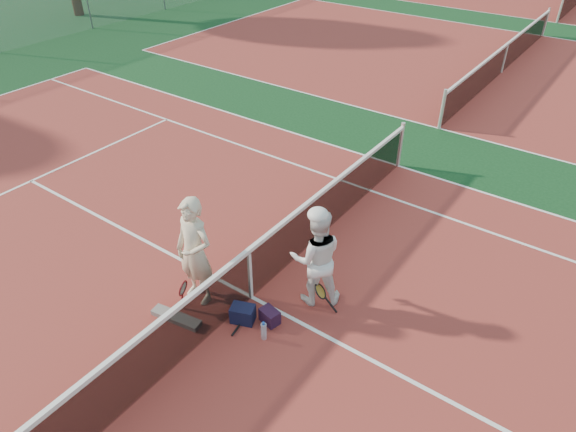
{
  "coord_description": "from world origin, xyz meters",
  "views": [
    {
      "loc": [
        4.13,
        -4.68,
        5.95
      ],
      "look_at": [
        0.0,
        1.04,
        1.05
      ],
      "focal_mm": 32.0,
      "sensor_mm": 36.0,
      "label": 1
    }
  ],
  "objects_px": {
    "racket_black_held": "(320,298)",
    "water_bottle": "(264,331)",
    "net_main": "(250,274)",
    "racket_red": "(184,296)",
    "player_a": "(195,252)",
    "sports_bag_purple": "(270,316)",
    "racket_spare": "(246,315)",
    "player_b": "(316,258)",
    "sports_bag_navy": "(243,314)"
  },
  "relations": [
    {
      "from": "player_b",
      "to": "racket_black_held",
      "type": "distance_m",
      "value": 0.66
    },
    {
      "from": "player_a",
      "to": "racket_spare",
      "type": "bearing_deg",
      "value": 6.61
    },
    {
      "from": "racket_black_held",
      "to": "water_bottle",
      "type": "height_order",
      "value": "racket_black_held"
    },
    {
      "from": "sports_bag_navy",
      "to": "water_bottle",
      "type": "xyz_separation_m",
      "value": [
        0.49,
        -0.1,
        0.01
      ]
    },
    {
      "from": "sports_bag_navy",
      "to": "sports_bag_purple",
      "type": "height_order",
      "value": "sports_bag_navy"
    },
    {
      "from": "net_main",
      "to": "player_a",
      "type": "height_order",
      "value": "player_a"
    },
    {
      "from": "player_a",
      "to": "player_b",
      "type": "relative_size",
      "value": 1.11
    },
    {
      "from": "racket_black_held",
      "to": "sports_bag_purple",
      "type": "bearing_deg",
      "value": 36.71
    },
    {
      "from": "player_b",
      "to": "net_main",
      "type": "bearing_deg",
      "value": -4.61
    },
    {
      "from": "racket_black_held",
      "to": "sports_bag_purple",
      "type": "relative_size",
      "value": 1.65
    },
    {
      "from": "player_a",
      "to": "racket_spare",
      "type": "height_order",
      "value": "player_a"
    },
    {
      "from": "net_main",
      "to": "water_bottle",
      "type": "xyz_separation_m",
      "value": [
        0.72,
        -0.58,
        -0.36
      ]
    },
    {
      "from": "net_main",
      "to": "racket_black_held",
      "type": "height_order",
      "value": "net_main"
    },
    {
      "from": "net_main",
      "to": "sports_bag_navy",
      "type": "distance_m",
      "value": 0.65
    },
    {
      "from": "racket_spare",
      "to": "sports_bag_navy",
      "type": "xyz_separation_m",
      "value": [
        0.02,
        -0.1,
        0.13
      ]
    },
    {
      "from": "racket_black_held",
      "to": "player_a",
      "type": "bearing_deg",
      "value": 8.94
    },
    {
      "from": "net_main",
      "to": "racket_red",
      "type": "bearing_deg",
      "value": -128.48
    },
    {
      "from": "sports_bag_purple",
      "to": "racket_red",
      "type": "bearing_deg",
      "value": -155.35
    },
    {
      "from": "racket_red",
      "to": "sports_bag_navy",
      "type": "bearing_deg",
      "value": 5.73
    },
    {
      "from": "racket_red",
      "to": "racket_spare",
      "type": "height_order",
      "value": "racket_red"
    },
    {
      "from": "racket_black_held",
      "to": "water_bottle",
      "type": "relative_size",
      "value": 1.66
    },
    {
      "from": "racket_red",
      "to": "sports_bag_navy",
      "type": "height_order",
      "value": "racket_red"
    },
    {
      "from": "player_a",
      "to": "racket_black_held",
      "type": "relative_size",
      "value": 3.81
    },
    {
      "from": "player_b",
      "to": "racket_spare",
      "type": "xyz_separation_m",
      "value": [
        -0.66,
        -0.98,
        -0.84
      ]
    },
    {
      "from": "racket_spare",
      "to": "racket_red",
      "type": "bearing_deg",
      "value": 106.0
    },
    {
      "from": "racket_spare",
      "to": "water_bottle",
      "type": "relative_size",
      "value": 2.0
    },
    {
      "from": "player_b",
      "to": "racket_red",
      "type": "bearing_deg",
      "value": 3.87
    },
    {
      "from": "racket_black_held",
      "to": "racket_spare",
      "type": "xyz_separation_m",
      "value": [
        -0.86,
        -0.81,
        -0.23
      ]
    },
    {
      "from": "racket_spare",
      "to": "water_bottle",
      "type": "distance_m",
      "value": 0.57
    },
    {
      "from": "sports_bag_purple",
      "to": "net_main",
      "type": "bearing_deg",
      "value": 156.04
    },
    {
      "from": "player_a",
      "to": "racket_red",
      "type": "relative_size",
      "value": 3.2
    },
    {
      "from": "sports_bag_purple",
      "to": "sports_bag_navy",
      "type": "bearing_deg",
      "value": -148.57
    },
    {
      "from": "racket_red",
      "to": "player_a",
      "type": "bearing_deg",
      "value": 77.65
    },
    {
      "from": "water_bottle",
      "to": "racket_spare",
      "type": "bearing_deg",
      "value": 158.6
    },
    {
      "from": "net_main",
      "to": "player_a",
      "type": "relative_size",
      "value": 5.78
    },
    {
      "from": "racket_red",
      "to": "racket_black_held",
      "type": "distance_m",
      "value": 2.15
    },
    {
      "from": "player_b",
      "to": "racket_spare",
      "type": "relative_size",
      "value": 2.86
    },
    {
      "from": "net_main",
      "to": "water_bottle",
      "type": "height_order",
      "value": "net_main"
    },
    {
      "from": "sports_bag_purple",
      "to": "water_bottle",
      "type": "distance_m",
      "value": 0.35
    },
    {
      "from": "player_b",
      "to": "sports_bag_purple",
      "type": "distance_m",
      "value": 1.16
    },
    {
      "from": "player_a",
      "to": "sports_bag_navy",
      "type": "height_order",
      "value": "player_a"
    },
    {
      "from": "sports_bag_navy",
      "to": "net_main",
      "type": "bearing_deg",
      "value": 115.42
    },
    {
      "from": "player_b",
      "to": "sports_bag_navy",
      "type": "xyz_separation_m",
      "value": [
        -0.64,
        -1.08,
        -0.71
      ]
    },
    {
      "from": "racket_red",
      "to": "sports_bag_purple",
      "type": "xyz_separation_m",
      "value": [
        1.25,
        0.58,
        -0.17
      ]
    },
    {
      "from": "racket_spare",
      "to": "player_b",
      "type": "bearing_deg",
      "value": -45.59
    },
    {
      "from": "racket_black_held",
      "to": "sports_bag_navy",
      "type": "xyz_separation_m",
      "value": [
        -0.84,
        -0.91,
        -0.11
      ]
    },
    {
      "from": "racket_spare",
      "to": "net_main",
      "type": "bearing_deg",
      "value": 17.07
    },
    {
      "from": "sports_bag_navy",
      "to": "sports_bag_purple",
      "type": "distance_m",
      "value": 0.42
    },
    {
      "from": "player_a",
      "to": "sports_bag_purple",
      "type": "bearing_deg",
      "value": 9.75
    },
    {
      "from": "water_bottle",
      "to": "racket_black_held",
      "type": "bearing_deg",
      "value": 71.15
    }
  ]
}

